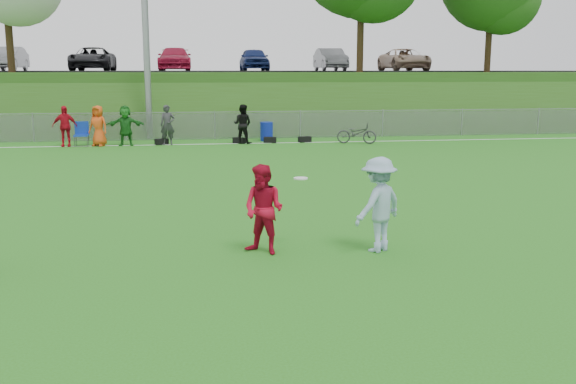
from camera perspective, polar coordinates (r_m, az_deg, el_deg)
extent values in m
plane|color=#286B16|center=(10.30, -2.40, -7.03)|extent=(120.00, 120.00, 0.00)
cube|color=white|center=(27.95, -6.35, 4.27)|extent=(60.00, 0.10, 0.01)
cube|color=gray|center=(29.88, -6.53, 5.83)|extent=(58.00, 0.02, 1.20)
cube|color=gray|center=(29.83, -6.55, 7.08)|extent=(58.00, 0.04, 0.04)
cylinder|color=gray|center=(30.75, -12.62, 15.87)|extent=(0.30, 0.30, 12.00)
cube|color=#2C5517|center=(40.80, -7.12, 8.40)|extent=(120.00, 18.00, 3.00)
cube|color=black|center=(42.76, -7.24, 10.58)|extent=(120.00, 12.00, 0.10)
cylinder|color=black|center=(39.74, 17.54, 15.15)|extent=(0.36, 0.36, 7.00)
imported|color=gray|center=(43.18, -23.66, 10.80)|extent=(1.52, 4.37, 1.44)
imported|color=black|center=(42.18, -16.96, 11.25)|extent=(2.39, 5.18, 1.44)
imported|color=maroon|center=(41.77, -10.03, 11.56)|extent=(2.02, 4.96, 1.44)
imported|color=navy|center=(41.95, -3.04, 11.70)|extent=(1.70, 4.23, 1.44)
imported|color=slate|center=(42.72, 3.79, 11.68)|extent=(1.52, 4.37, 1.44)
imported|color=tan|center=(44.05, 10.29, 11.50)|extent=(2.39, 5.18, 1.44)
imported|color=red|center=(28.34, -19.24, 5.54)|extent=(1.03, 0.50, 1.69)
imported|color=#E34D15|center=(28.12, -16.51, 5.66)|extent=(0.98, 0.83, 1.69)
imported|color=#1C6B1F|center=(27.99, -14.25, 5.75)|extent=(1.57, 0.50, 1.69)
imported|color=#2E2E30|center=(27.87, -10.66, 5.87)|extent=(0.66, 0.47, 1.69)
imported|color=black|center=(27.93, -4.06, 6.04)|extent=(1.01, 0.92, 1.69)
cube|color=black|center=(28.05, -11.17, 4.41)|extent=(0.61, 0.55, 0.26)
cube|color=black|center=(28.09, -4.35, 4.60)|extent=(0.59, 0.58, 0.26)
cube|color=black|center=(28.22, -1.61, 4.65)|extent=(0.59, 0.38, 0.26)
cube|color=black|center=(28.44, 1.50, 4.70)|extent=(0.60, 0.39, 0.26)
imported|color=#B20C27|center=(11.07, -2.17, -1.57)|extent=(0.96, 0.93, 1.56)
imported|color=#90ADC9|center=(11.32, 8.04, -1.11)|extent=(1.24, 1.13, 1.67)
cylinder|color=white|center=(11.37, 1.14, 1.22)|extent=(0.25, 0.25, 0.02)
cylinder|color=#0D2096|center=(29.00, -1.91, 5.40)|extent=(0.70, 0.70, 0.85)
cube|color=#0F33AA|center=(28.25, -17.90, 4.81)|extent=(0.59, 0.59, 0.06)
cube|color=#0F33AA|center=(28.49, -17.86, 5.43)|extent=(0.57, 0.07, 0.57)
imported|color=#2C2C2F|center=(28.04, 6.12, 5.21)|extent=(1.81, 1.17, 0.90)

